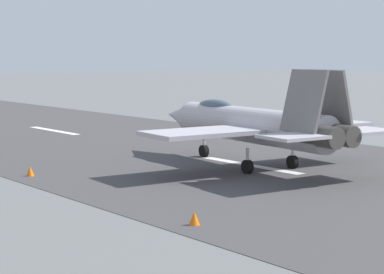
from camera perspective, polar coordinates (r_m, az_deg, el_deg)
name	(u,v)px	position (r m, az deg, el deg)	size (l,w,h in m)	color
ground_plane	(262,168)	(41.24, 5.59, -2.43)	(400.00, 400.00, 0.00)	slate
runway_strip	(262,167)	(41.22, 5.61, -2.42)	(240.00, 26.00, 0.02)	#413F40
fighter_jet	(250,124)	(41.24, 4.61, 1.05)	(17.12, 14.42, 5.68)	#AEAAB2
marker_cone_near	(194,218)	(27.27, 0.17, -6.46)	(0.44, 0.44, 0.55)	orange
marker_cone_mid	(30,171)	(39.04, -12.73, -2.66)	(0.44, 0.44, 0.55)	orange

